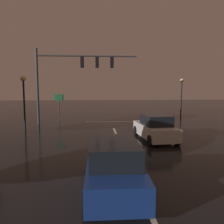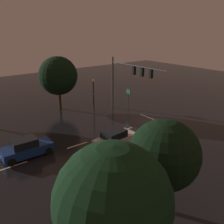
{
  "view_description": "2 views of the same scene",
  "coord_description": "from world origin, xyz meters",
  "px_view_note": "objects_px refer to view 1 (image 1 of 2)",
  "views": [
    {
      "loc": [
        1.49,
        21.94,
        3.5
      ],
      "look_at": [
        0.29,
        4.87,
        1.63
      ],
      "focal_mm": 36.48,
      "sensor_mm": 36.0,
      "label": 1
    },
    {
      "loc": [
        -18.6,
        20.2,
        10.82
      ],
      "look_at": [
        1.0,
        5.0,
        2.03
      ],
      "focal_mm": 38.86,
      "sensor_mm": 36.0,
      "label": 2
    }
  ],
  "objects_px": {
    "car_distant": "(114,168)",
    "route_sign": "(59,102)",
    "street_lamp_right_kerb": "(24,92)",
    "car_approaching": "(155,128)",
    "traffic_signal_assembly": "(74,70)",
    "street_lamp_left_kerb": "(182,90)"
  },
  "relations": [
    {
      "from": "traffic_signal_assembly",
      "to": "car_approaching",
      "type": "xyz_separation_m",
      "value": [
        -5.97,
        7.0,
        -4.29
      ]
    },
    {
      "from": "traffic_signal_assembly",
      "to": "street_lamp_right_kerb",
      "type": "relative_size",
      "value": 2.12
    },
    {
      "from": "traffic_signal_assembly",
      "to": "route_sign",
      "type": "bearing_deg",
      "value": -40.16
    },
    {
      "from": "car_approaching",
      "to": "street_lamp_right_kerb",
      "type": "relative_size",
      "value": 1.02
    },
    {
      "from": "traffic_signal_assembly",
      "to": "street_lamp_left_kerb",
      "type": "distance_m",
      "value": 12.68
    },
    {
      "from": "traffic_signal_assembly",
      "to": "route_sign",
      "type": "distance_m",
      "value": 3.73
    },
    {
      "from": "car_approaching",
      "to": "car_distant",
      "type": "bearing_deg",
      "value": 65.45
    },
    {
      "from": "car_approaching",
      "to": "street_lamp_left_kerb",
      "type": "relative_size",
      "value": 1.01
    },
    {
      "from": "car_distant",
      "to": "street_lamp_left_kerb",
      "type": "xyz_separation_m",
      "value": [
        -9.24,
        -18.23,
        2.38
      ]
    },
    {
      "from": "car_distant",
      "to": "street_lamp_right_kerb",
      "type": "xyz_separation_m",
      "value": [
        6.36,
        -11.31,
        2.34
      ]
    },
    {
      "from": "car_approaching",
      "to": "street_lamp_left_kerb",
      "type": "xyz_separation_m",
      "value": [
        -5.92,
        -10.96,
        2.38
      ]
    },
    {
      "from": "car_approaching",
      "to": "route_sign",
      "type": "bearing_deg",
      "value": -47.77
    },
    {
      "from": "traffic_signal_assembly",
      "to": "route_sign",
      "type": "relative_size",
      "value": 3.31
    },
    {
      "from": "street_lamp_right_kerb",
      "to": "route_sign",
      "type": "relative_size",
      "value": 1.56
    },
    {
      "from": "car_distant",
      "to": "traffic_signal_assembly",
      "type": "bearing_deg",
      "value": -79.48
    },
    {
      "from": "car_distant",
      "to": "route_sign",
      "type": "distance_m",
      "value": 16.27
    },
    {
      "from": "street_lamp_right_kerb",
      "to": "car_approaching",
      "type": "bearing_deg",
      "value": 157.32
    },
    {
      "from": "car_approaching",
      "to": "car_distant",
      "type": "distance_m",
      "value": 7.99
    },
    {
      "from": "car_approaching",
      "to": "traffic_signal_assembly",
      "type": "bearing_deg",
      "value": -49.54
    },
    {
      "from": "street_lamp_left_kerb",
      "to": "car_approaching",
      "type": "bearing_deg",
      "value": 61.61
    },
    {
      "from": "car_approaching",
      "to": "route_sign",
      "type": "height_order",
      "value": "route_sign"
    },
    {
      "from": "route_sign",
      "to": "car_distant",
      "type": "bearing_deg",
      "value": 105.32
    }
  ]
}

